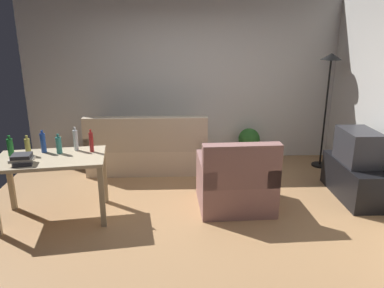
{
  "coord_description": "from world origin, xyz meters",
  "views": [
    {
      "loc": [
        -0.07,
        -3.99,
        2.15
      ],
      "look_at": [
        0.1,
        0.5,
        0.75
      ],
      "focal_mm": 34.43,
      "sensor_mm": 36.0,
      "label": 1
    }
  ],
  "objects_px": {
    "desk": "(51,166)",
    "bottle_clear": "(76,140)",
    "bottle_red": "(91,142)",
    "book_stack": "(22,159)",
    "armchair": "(236,183)",
    "bottle_tall": "(59,145)",
    "torchiere_lamp": "(329,80)",
    "tv_stand": "(353,180)",
    "bottle_blue": "(43,143)",
    "couch": "(148,151)",
    "bottle_squat": "(28,147)",
    "tv": "(358,147)",
    "potted_plant": "(249,142)",
    "bottle_green": "(10,147)"
  },
  "relations": [
    {
      "from": "torchiere_lamp",
      "to": "desk",
      "type": "height_order",
      "value": "torchiere_lamp"
    },
    {
      "from": "torchiere_lamp",
      "to": "bottle_clear",
      "type": "height_order",
      "value": "torchiere_lamp"
    },
    {
      "from": "torchiere_lamp",
      "to": "bottle_red",
      "type": "relative_size",
      "value": 6.61
    },
    {
      "from": "couch",
      "to": "tv_stand",
      "type": "distance_m",
      "value": 3.03
    },
    {
      "from": "bottle_green",
      "to": "bottle_tall",
      "type": "distance_m",
      "value": 0.53
    },
    {
      "from": "potted_plant",
      "to": "bottle_squat",
      "type": "relative_size",
      "value": 2.43
    },
    {
      "from": "bottle_red",
      "to": "torchiere_lamp",
      "type": "bearing_deg",
      "value": 22.86
    },
    {
      "from": "torchiere_lamp",
      "to": "bottle_red",
      "type": "xyz_separation_m",
      "value": [
        -3.35,
        -1.41,
        -0.53
      ]
    },
    {
      "from": "potted_plant",
      "to": "bottle_green",
      "type": "xyz_separation_m",
      "value": [
        -3.11,
        -1.81,
        0.54
      ]
    },
    {
      "from": "armchair",
      "to": "bottle_tall",
      "type": "relative_size",
      "value": 3.96
    },
    {
      "from": "bottle_blue",
      "to": "book_stack",
      "type": "relative_size",
      "value": 1.0
    },
    {
      "from": "bottle_green",
      "to": "bottle_squat",
      "type": "xyz_separation_m",
      "value": [
        0.19,
        0.02,
        -0.0
      ]
    },
    {
      "from": "couch",
      "to": "bottle_clear",
      "type": "relative_size",
      "value": 6.38
    },
    {
      "from": "couch",
      "to": "armchair",
      "type": "relative_size",
      "value": 1.97
    },
    {
      "from": "tv",
      "to": "book_stack",
      "type": "distance_m",
      "value": 4.06
    },
    {
      "from": "bottle_tall",
      "to": "bottle_red",
      "type": "bearing_deg",
      "value": 7.43
    },
    {
      "from": "bottle_green",
      "to": "bottle_tall",
      "type": "height_order",
      "value": "bottle_green"
    },
    {
      "from": "armchair",
      "to": "bottle_blue",
      "type": "distance_m",
      "value": 2.36
    },
    {
      "from": "couch",
      "to": "bottle_clear",
      "type": "bearing_deg",
      "value": 60.74
    },
    {
      "from": "bottle_red",
      "to": "bottle_clear",
      "type": "bearing_deg",
      "value": 163.2
    },
    {
      "from": "armchair",
      "to": "bottle_green",
      "type": "relative_size",
      "value": 3.87
    },
    {
      "from": "armchair",
      "to": "tv",
      "type": "bearing_deg",
      "value": -173.56
    },
    {
      "from": "tv_stand",
      "to": "desk",
      "type": "relative_size",
      "value": 0.85
    },
    {
      "from": "tv_stand",
      "to": "bottle_clear",
      "type": "bearing_deg",
      "value": 93.15
    },
    {
      "from": "bottle_squat",
      "to": "book_stack",
      "type": "height_order",
      "value": "bottle_squat"
    },
    {
      "from": "torchiere_lamp",
      "to": "bottle_blue",
      "type": "xyz_separation_m",
      "value": [
        -3.91,
        -1.41,
        -0.53
      ]
    },
    {
      "from": "bottle_blue",
      "to": "bottle_red",
      "type": "height_order",
      "value": "bottle_red"
    },
    {
      "from": "tv_stand",
      "to": "desk",
      "type": "height_order",
      "value": "desk"
    },
    {
      "from": "armchair",
      "to": "torchiere_lamp",
      "type": "bearing_deg",
      "value": -141.3
    },
    {
      "from": "tv_stand",
      "to": "armchair",
      "type": "relative_size",
      "value": 1.18
    },
    {
      "from": "torchiere_lamp",
      "to": "potted_plant",
      "type": "xyz_separation_m",
      "value": [
        -1.14,
        0.28,
        -1.08
      ]
    },
    {
      "from": "tv",
      "to": "bottle_tall",
      "type": "xyz_separation_m",
      "value": [
        -3.72,
        -0.3,
        0.16
      ]
    },
    {
      "from": "torchiere_lamp",
      "to": "bottle_blue",
      "type": "distance_m",
      "value": 4.2
    },
    {
      "from": "tv_stand",
      "to": "armchair",
      "type": "xyz_separation_m",
      "value": [
        -1.62,
        -0.25,
        0.08
      ]
    },
    {
      "from": "bottle_squat",
      "to": "bottle_tall",
      "type": "xyz_separation_m",
      "value": [
        0.34,
        0.05,
        0.0
      ]
    },
    {
      "from": "bottle_tall",
      "to": "book_stack",
      "type": "relative_size",
      "value": 0.88
    },
    {
      "from": "armchair",
      "to": "bottle_tall",
      "type": "xyz_separation_m",
      "value": [
        -2.1,
        -0.05,
        0.54
      ]
    },
    {
      "from": "armchair",
      "to": "book_stack",
      "type": "distance_m",
      "value": 2.47
    },
    {
      "from": "tv",
      "to": "desk",
      "type": "relative_size",
      "value": 0.47
    },
    {
      "from": "torchiere_lamp",
      "to": "armchair",
      "type": "distance_m",
      "value": 2.41
    },
    {
      "from": "bottle_red",
      "to": "book_stack",
      "type": "distance_m",
      "value": 0.77
    },
    {
      "from": "bottle_green",
      "to": "bottle_blue",
      "type": "height_order",
      "value": "bottle_blue"
    },
    {
      "from": "desk",
      "to": "bottle_clear",
      "type": "relative_size",
      "value": 4.47
    },
    {
      "from": "potted_plant",
      "to": "bottle_squat",
      "type": "xyz_separation_m",
      "value": [
        -2.92,
        -1.79,
        0.53
      ]
    },
    {
      "from": "armchair",
      "to": "bottle_blue",
      "type": "bearing_deg",
      "value": -2.44
    },
    {
      "from": "tv_stand",
      "to": "bottle_blue",
      "type": "bearing_deg",
      "value": 93.71
    },
    {
      "from": "tv",
      "to": "torchiere_lamp",
      "type": "height_order",
      "value": "torchiere_lamp"
    },
    {
      "from": "desk",
      "to": "bottle_clear",
      "type": "distance_m",
      "value": 0.41
    },
    {
      "from": "tv_stand",
      "to": "bottle_squat",
      "type": "xyz_separation_m",
      "value": [
        -4.06,
        -0.35,
        0.62
      ]
    },
    {
      "from": "couch",
      "to": "tv_stand",
      "type": "height_order",
      "value": "couch"
    }
  ]
}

